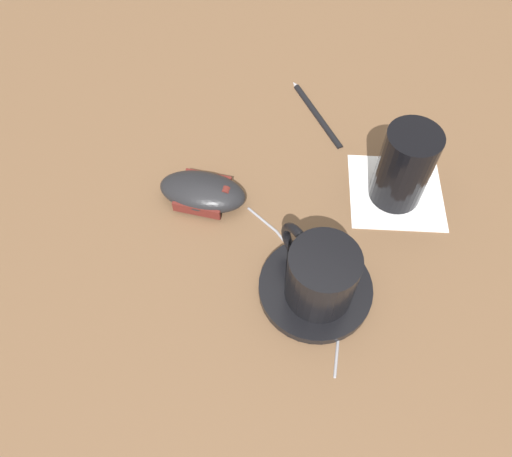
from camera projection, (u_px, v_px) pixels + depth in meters
ground_plane at (323, 213)px, 0.61m from camera, size 3.00×3.00×0.00m
saucer at (315, 288)px, 0.55m from camera, size 0.12×0.12×0.01m
coffee_cup at (320, 274)px, 0.51m from camera, size 0.10×0.07×0.07m
computer_mouse at (203, 192)px, 0.60m from camera, size 0.12×0.09×0.03m
mouse_cable at (304, 278)px, 0.56m from camera, size 0.18×0.13×0.00m
napkin_under_glass at (396, 192)px, 0.62m from camera, size 0.16×0.16×0.00m
drinking_glass at (404, 167)px, 0.58m from camera, size 0.06×0.06×0.10m
pen at (316, 112)px, 0.70m from camera, size 0.12×0.09×0.01m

